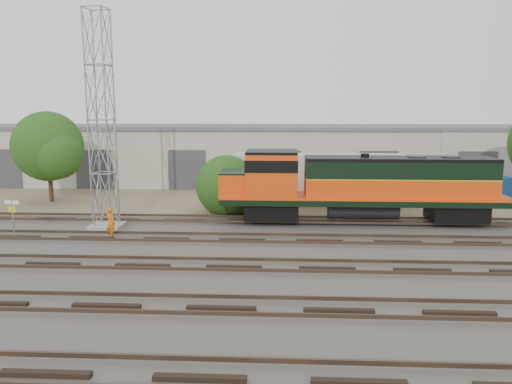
{
  "coord_description": "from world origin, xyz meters",
  "views": [
    {
      "loc": [
        2.04,
        -23.58,
        6.8
      ],
      "look_at": [
        0.58,
        4.0,
        2.2
      ],
      "focal_mm": 35.0,
      "sensor_mm": 36.0,
      "label": 1
    }
  ],
  "objects_px": {
    "semi_trailer": "(323,173)",
    "locomotive": "(359,185)",
    "worker": "(111,223)",
    "signal_tower": "(102,124)"
  },
  "relations": [
    {
      "from": "semi_trailer",
      "to": "locomotive",
      "type": "bearing_deg",
      "value": -72.73
    },
    {
      "from": "semi_trailer",
      "to": "worker",
      "type": "bearing_deg",
      "value": -138.69
    },
    {
      "from": "worker",
      "to": "signal_tower",
      "type": "bearing_deg",
      "value": -28.95
    },
    {
      "from": "signal_tower",
      "to": "worker",
      "type": "distance_m",
      "value": 5.74
    },
    {
      "from": "locomotive",
      "to": "worker",
      "type": "relative_size",
      "value": 10.11
    },
    {
      "from": "signal_tower",
      "to": "semi_trailer",
      "type": "height_order",
      "value": "signal_tower"
    },
    {
      "from": "signal_tower",
      "to": "semi_trailer",
      "type": "relative_size",
      "value": 1.03
    },
    {
      "from": "locomotive",
      "to": "signal_tower",
      "type": "xyz_separation_m",
      "value": [
        -14.72,
        -1.83,
        3.6
      ]
    },
    {
      "from": "signal_tower",
      "to": "semi_trailer",
      "type": "distance_m",
      "value": 15.57
    },
    {
      "from": "worker",
      "to": "locomotive",
      "type": "bearing_deg",
      "value": -126.43
    }
  ]
}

